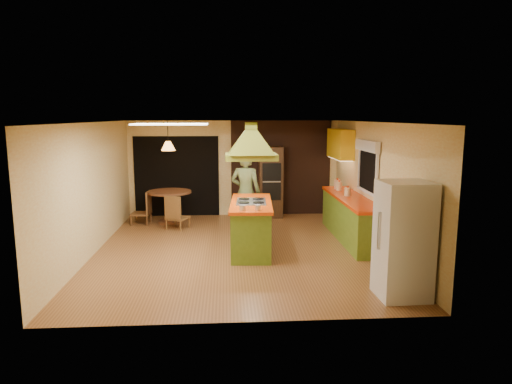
{
  "coord_description": "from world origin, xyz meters",
  "views": [
    {
      "loc": [
        -0.2,
        -8.75,
        2.62
      ],
      "look_at": [
        0.37,
        0.02,
        1.15
      ],
      "focal_mm": 32.0,
      "sensor_mm": 36.0,
      "label": 1
    }
  ],
  "objects": [
    {
      "name": "wall_oven",
      "position": [
        0.95,
        2.95,
        0.92
      ],
      "size": [
        0.61,
        0.6,
        1.84
      ],
      "rotation": [
        0.0,
        0.0,
        -0.01
      ],
      "color": "#422815",
      "rests_on": "ground"
    },
    {
      "name": "chair_near",
      "position": [
        -1.35,
        1.78,
        0.4
      ],
      "size": [
        0.59,
        0.59,
        0.8
      ],
      "primitive_type": null,
      "rotation": [
        0.0,
        0.0,
        2.69
      ],
      "color": "brown",
      "rests_on": "ground"
    },
    {
      "name": "chair_left",
      "position": [
        -2.3,
        2.33,
        0.41
      ],
      "size": [
        0.48,
        0.48,
        0.81
      ],
      "primitive_type": null,
      "rotation": [
        0.0,
        0.0,
        -1.66
      ],
      "color": "brown",
      "rests_on": "ground"
    },
    {
      "name": "brick_panel",
      "position": [
        1.25,
        3.23,
        1.25
      ],
      "size": [
        2.64,
        0.03,
        2.5
      ],
      "primitive_type": "cube",
      "color": "#381E14",
      "rests_on": "ground"
    },
    {
      "name": "nook_opening",
      "position": [
        -1.5,
        3.23,
        1.05
      ],
      "size": [
        2.2,
        0.03,
        2.1
      ],
      "primitive_type": "cube",
      "color": "black",
      "rests_on": "ground"
    },
    {
      "name": "canister_small",
      "position": [
        2.4,
        0.76,
        1.01
      ],
      "size": [
        0.14,
        0.14,
        0.18
      ],
      "primitive_type": "cylinder",
      "rotation": [
        0.0,
        0.0,
        0.05
      ],
      "color": "#FCF1CB",
      "rests_on": "right_counter"
    },
    {
      "name": "dining_table",
      "position": [
        -1.6,
        2.43,
        0.56
      ],
      "size": [
        1.06,
        1.06,
        0.79
      ],
      "rotation": [
        0.0,
        0.0,
        0.03
      ],
      "color": "brown",
      "rests_on": "ground"
    },
    {
      "name": "ground",
      "position": [
        0.0,
        0.0,
        0.0
      ],
      "size": [
        6.5,
        6.5,
        0.0
      ],
      "primitive_type": "plane",
      "color": "brown",
      "rests_on": "ground"
    },
    {
      "name": "man",
      "position": [
        0.22,
        1.24,
        0.93
      ],
      "size": [
        0.78,
        0.62,
        1.86
      ],
      "primitive_type": "imported",
      "rotation": [
        0.0,
        0.0,
        2.85
      ],
      "color": "#48522B",
      "rests_on": "ground"
    },
    {
      "name": "right_counter",
      "position": [
        2.45,
        0.6,
        0.46
      ],
      "size": [
        0.62,
        3.05,
        0.92
      ],
      "color": "olive",
      "rests_on": "ground"
    },
    {
      "name": "window_right",
      "position": [
        2.7,
        0.4,
        1.77
      ],
      "size": [
        0.12,
        1.35,
        1.06
      ],
      "color": "black",
      "rests_on": "room_walls"
    },
    {
      "name": "refrigerator",
      "position": [
        2.34,
        -2.55,
        0.85
      ],
      "size": [
        0.72,
        0.69,
        1.71
      ],
      "primitive_type": "cube",
      "rotation": [
        0.0,
        0.0,
        0.03
      ],
      "color": "silver",
      "rests_on": "ground"
    },
    {
      "name": "canister_large",
      "position": [
        2.4,
        1.68,
        1.03
      ],
      "size": [
        0.17,
        0.17,
        0.22
      ],
      "primitive_type": "cylinder",
      "rotation": [
        0.0,
        0.0,
        -0.14
      ],
      "color": "beige",
      "rests_on": "right_counter"
    },
    {
      "name": "upper_cabinets",
      "position": [
        2.57,
        2.2,
        1.95
      ],
      "size": [
        0.34,
        1.4,
        0.7
      ],
      "primitive_type": "cube",
      "color": "yellow",
      "rests_on": "room_walls"
    },
    {
      "name": "canister_medium",
      "position": [
        2.4,
        1.51,
        1.02
      ],
      "size": [
        0.15,
        0.15,
        0.19
      ],
      "primitive_type": "cylinder",
      "rotation": [
        0.0,
        0.0,
        -0.07
      ],
      "color": "#FCEFCA",
      "rests_on": "right_counter"
    },
    {
      "name": "kitchen_island",
      "position": [
        0.27,
        -0.08,
        0.49
      ],
      "size": [
        0.9,
        1.99,
        0.99
      ],
      "rotation": [
        0.0,
        0.0,
        -0.06
      ],
      "color": "olive",
      "rests_on": "ground"
    },
    {
      "name": "pendant_lamp",
      "position": [
        -1.6,
        2.43,
        1.9
      ],
      "size": [
        0.43,
        0.43,
        0.22
      ],
      "primitive_type": "cone",
      "rotation": [
        0.0,
        0.0,
        -0.3
      ],
      "color": "#FF9E3F",
      "rests_on": "ceiling_plane"
    },
    {
      "name": "range_hood",
      "position": [
        0.27,
        -0.08,
        2.25
      ],
      "size": [
        0.98,
        0.71,
        0.79
      ],
      "rotation": [
        0.0,
        0.0,
        0.01
      ],
      "color": "olive",
      "rests_on": "ceiling_plane"
    },
    {
      "name": "ceiling_plane",
      "position": [
        0.0,
        0.0,
        2.5
      ],
      "size": [
        6.5,
        6.5,
        0.0
      ],
      "primitive_type": "plane",
      "rotation": [
        3.14,
        0.0,
        0.0
      ],
      "color": "silver",
      "rests_on": "room_walls"
    },
    {
      "name": "fluor_panel",
      "position": [
        -1.1,
        -1.2,
        2.48
      ],
      "size": [
        1.2,
        0.6,
        0.03
      ],
      "primitive_type": "cube",
      "color": "white",
      "rests_on": "ceiling_plane"
    },
    {
      "name": "room_walls",
      "position": [
        0.0,
        0.0,
        1.25
      ],
      "size": [
        5.5,
        6.5,
        6.5
      ],
      "color": "beige",
      "rests_on": "ground"
    }
  ]
}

